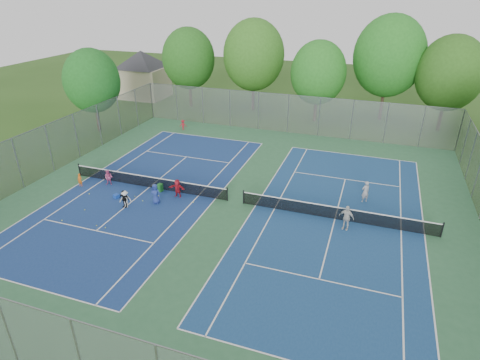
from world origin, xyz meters
name	(u,v)px	position (x,y,z in m)	size (l,w,h in m)	color
ground	(235,202)	(0.00, 0.00, 0.00)	(120.00, 120.00, 0.00)	#284C17
court_pad	(235,202)	(0.00, 0.00, 0.01)	(32.00, 32.00, 0.01)	#2D603B
court_left	(149,187)	(-7.00, 0.00, 0.02)	(10.97, 23.77, 0.01)	navy
court_right	(335,219)	(7.00, 0.00, 0.02)	(10.97, 23.77, 0.01)	navy
net_left	(149,182)	(-7.00, 0.00, 0.46)	(12.87, 0.10, 0.91)	black
net_right	(336,213)	(7.00, 0.00, 0.46)	(12.87, 0.10, 0.91)	black
fence_north	(288,114)	(0.00, 16.00, 2.00)	(32.00, 0.10, 4.00)	gray
fence_west	(50,149)	(-16.00, 0.00, 2.00)	(32.00, 0.10, 4.00)	gray
house	(142,66)	(-22.00, 24.00, 4.21)	(11.03, 11.03, 7.30)	#B7A88C
tree_nw	(189,59)	(-14.00, 22.00, 5.89)	(6.40, 6.40, 9.58)	#443326
tree_nl	(254,55)	(-6.00, 23.00, 6.54)	(7.20, 7.20, 10.69)	#443326
tree_nc	(318,73)	(2.00, 21.00, 5.39)	(6.00, 6.00, 8.85)	#443326
tree_nr	(389,56)	(9.00, 24.00, 7.04)	(7.60, 7.60, 11.42)	#443326
tree_ne	(450,73)	(15.00, 22.00, 5.97)	(6.60, 6.60, 9.77)	#443326
tree_side_w	(92,81)	(-19.00, 10.00, 5.24)	(5.60, 5.60, 8.47)	#443326
ball_crate	(116,196)	(-8.37, -2.26, 0.15)	(0.34, 0.34, 0.29)	#1743B0
ball_hopper	(160,188)	(-5.86, -0.28, 0.31)	(0.31, 0.31, 0.62)	#217B28
student_a	(80,180)	(-12.07, -1.55, 0.52)	(0.38, 0.25, 1.05)	orange
student_b	(109,177)	(-10.14, -0.60, 0.62)	(0.60, 0.47, 1.24)	#D5528A
student_c	(125,199)	(-6.93, -3.17, 0.63)	(0.82, 0.47, 1.27)	silver
student_d	(124,199)	(-7.02, -3.19, 0.65)	(0.77, 0.32, 1.31)	black
student_e	(155,194)	(-5.25, -1.99, 0.74)	(0.72, 0.47, 1.48)	navy
student_f	(177,188)	(-4.24, -0.60, 0.69)	(1.28, 0.41, 1.38)	#B01926
child_far_baseline	(183,125)	(-10.65, 13.09, 0.55)	(0.72, 0.41, 1.11)	maroon
instructor	(365,192)	(8.65, 3.10, 0.81)	(0.59, 0.39, 1.62)	#959597
teen_court_b	(346,218)	(7.74, -0.97, 0.83)	(0.98, 0.41, 1.67)	beige
tennis_ball_0	(158,196)	(-5.60, -1.09, 0.03)	(0.07, 0.07, 0.07)	#E8F138
tennis_ball_1	(85,210)	(-9.36, -4.52, 0.03)	(0.07, 0.07, 0.07)	#D1E234
tennis_ball_2	(125,204)	(-7.23, -2.89, 0.03)	(0.07, 0.07, 0.07)	gold
tennis_ball_3	(143,201)	(-6.29, -2.09, 0.03)	(0.07, 0.07, 0.07)	#C7EE37
tennis_ball_4	(105,228)	(-6.63, -5.96, 0.03)	(0.07, 0.07, 0.07)	#CBE635
tennis_ball_5	(97,226)	(-7.32, -5.93, 0.03)	(0.07, 0.07, 0.07)	#CCD130
tennis_ball_6	(135,197)	(-7.19, -1.69, 0.03)	(0.07, 0.07, 0.07)	#A9C12D
tennis_ball_7	(193,203)	(-2.78, -1.09, 0.03)	(0.07, 0.07, 0.07)	#DEF539
tennis_ball_8	(89,194)	(-10.59, -2.47, 0.03)	(0.07, 0.07, 0.07)	yellow
tennis_ball_9	(62,221)	(-9.87, -6.16, 0.03)	(0.07, 0.07, 0.07)	#D4E735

